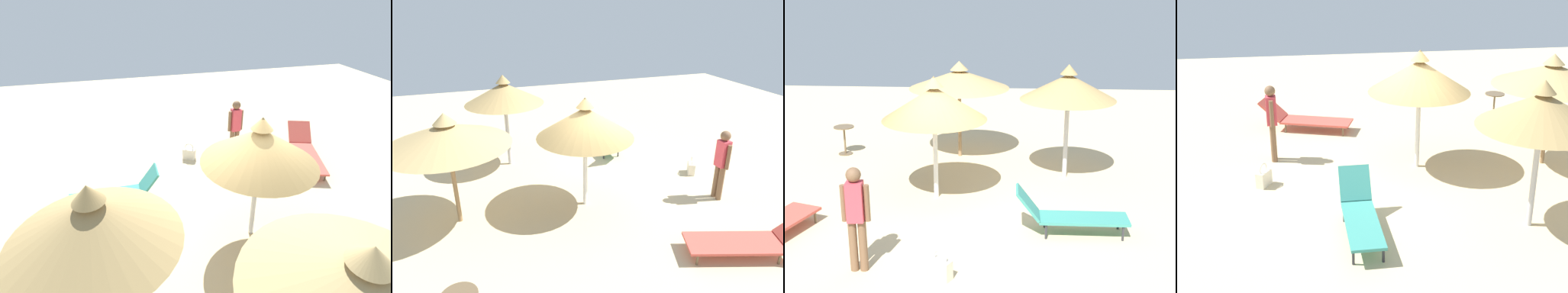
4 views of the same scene
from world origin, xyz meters
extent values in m
cube|color=beige|center=(0.00, 0.00, -0.05)|extent=(24.00, 24.00, 0.10)
cylinder|color=white|center=(0.39, -0.47, 1.00)|extent=(0.09, 0.09, 2.01)
cone|color=#997A47|center=(0.39, -0.47, 1.99)|extent=(2.10, 2.10, 0.66)
cone|color=#997A47|center=(0.39, -0.47, 2.42)|extent=(0.38, 0.38, 0.22)
cylinder|color=olive|center=(0.16, -3.23, 1.01)|extent=(0.09, 0.09, 2.02)
cone|color=tan|center=(0.16, -3.23, 1.98)|extent=(2.47, 2.47, 0.45)
cone|color=tan|center=(0.16, -3.23, 2.30)|extent=(0.44, 0.44, 0.22)
cylinder|color=#B2B2B7|center=(-2.36, -1.83, 1.04)|extent=(0.10, 0.10, 2.07)
cone|color=tan|center=(-2.36, -1.83, 2.09)|extent=(2.10, 2.10, 0.56)
cone|color=tan|center=(-2.36, -1.83, 2.47)|extent=(0.38, 0.38, 0.22)
cube|color=teal|center=(-2.45, 1.08, 0.30)|extent=(1.58, 0.56, 0.05)
cylinder|color=#2D2D33|center=(-3.11, 0.85, 0.14)|extent=(0.04, 0.04, 0.27)
cylinder|color=#2D2D33|center=(-3.11, 1.31, 0.14)|extent=(0.04, 0.04, 0.27)
cylinder|color=#2D2D33|center=(-1.78, 0.85, 0.14)|extent=(0.04, 0.04, 0.27)
cylinder|color=#2D2D33|center=(-1.79, 1.32, 0.14)|extent=(0.04, 0.04, 0.27)
cube|color=teal|center=(-1.46, 1.09, 0.58)|extent=(0.44, 0.56, 0.54)
cube|color=#CC4C3F|center=(2.96, 1.54, 0.25)|extent=(1.18, 1.87, 0.05)
cylinder|color=brown|center=(2.98, 0.75, 0.11)|extent=(0.04, 0.04, 0.22)
cylinder|color=brown|center=(2.46, 0.93, 0.11)|extent=(0.04, 0.04, 0.22)
cylinder|color=brown|center=(3.45, 2.15, 0.11)|extent=(0.04, 0.04, 0.22)
cylinder|color=brown|center=(2.93, 2.32, 0.11)|extent=(0.04, 0.04, 0.22)
cylinder|color=brown|center=(1.25, 2.57, 0.42)|extent=(0.13, 0.13, 0.84)
cylinder|color=brown|center=(1.10, 2.57, 0.42)|extent=(0.13, 0.13, 0.84)
cube|color=#D83F4C|center=(1.18, 2.57, 1.16)|extent=(0.26, 0.24, 0.63)
sphere|color=brown|center=(1.18, 2.57, 1.59)|extent=(0.23, 0.23, 0.23)
cylinder|color=brown|center=(1.35, 2.58, 1.13)|extent=(0.09, 0.09, 0.58)
cylinder|color=brown|center=(1.00, 2.56, 1.13)|extent=(0.09, 0.09, 0.58)
cube|color=beige|center=(-0.12, 2.75, 0.16)|extent=(0.39, 0.32, 0.31)
torus|color=beige|center=(-0.12, 2.75, 0.36)|extent=(0.23, 0.14, 0.25)
camera|label=1|loc=(-1.91, -4.74, 4.48)|focal=28.13mm
camera|label=2|loc=(6.99, -2.72, 4.36)|focal=31.98mm
camera|label=3|loc=(-1.18, 10.20, 4.44)|focal=51.22mm
camera|label=4|loc=(-10.12, 2.06, 4.74)|focal=50.02mm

